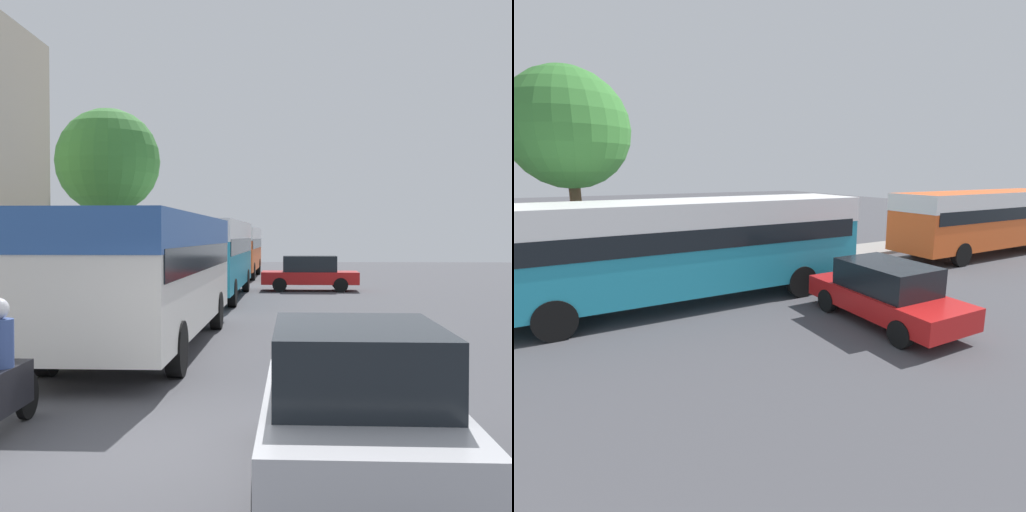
% 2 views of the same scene
% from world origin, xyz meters
% --- Properties ---
extents(bus_following, '(2.61, 11.16, 3.07)m').
position_xyz_m(bus_following, '(-1.74, 20.19, 2.00)').
color(bus_following, teal).
rests_on(bus_following, ground_plane).
extents(bus_third_in_line, '(2.60, 9.99, 2.97)m').
position_xyz_m(bus_third_in_line, '(-1.90, 34.78, 1.94)').
color(bus_third_in_line, '#EA5B23').
rests_on(bus_third_in_line, ground_plane).
extents(car_crossing, '(4.36, 1.89, 1.59)m').
position_xyz_m(car_crossing, '(2.29, 24.36, 0.82)').
color(car_crossing, red).
rests_on(car_crossing, ground_plane).
extents(pedestrian_walking_away, '(0.43, 0.43, 1.69)m').
position_xyz_m(pedestrian_walking_away, '(-5.65, 42.04, 1.00)').
color(pedestrian_walking_away, '#232838').
rests_on(pedestrian_walking_away, sidewalk).
extents(street_tree, '(3.81, 3.81, 6.98)m').
position_xyz_m(street_tree, '(-5.21, 17.71, 5.20)').
color(street_tree, brown).
rests_on(street_tree, sidewalk).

